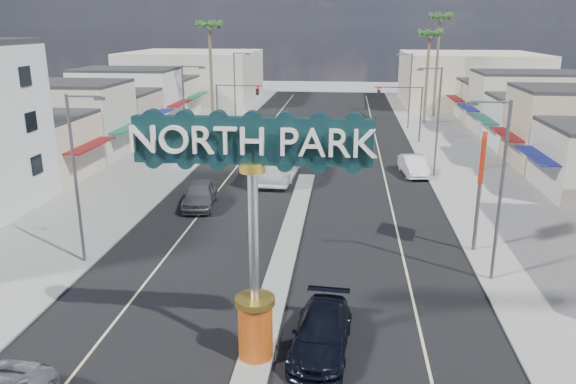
% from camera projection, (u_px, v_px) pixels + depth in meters
% --- Properties ---
extents(ground, '(160.00, 160.00, 0.00)m').
position_uv_depth(ground, '(308.00, 173.00, 48.15)').
color(ground, gray).
rests_on(ground, ground).
extents(road, '(20.00, 120.00, 0.01)m').
position_uv_depth(road, '(308.00, 173.00, 48.15)').
color(road, black).
rests_on(road, ground).
extents(median_island, '(1.30, 30.00, 0.16)m').
position_uv_depth(median_island, '(288.00, 241.00, 32.89)').
color(median_island, gray).
rests_on(median_island, ground).
extents(sidewalk_left, '(8.00, 120.00, 0.12)m').
position_uv_depth(sidewalk_left, '(150.00, 168.00, 49.53)').
color(sidewalk_left, gray).
rests_on(sidewalk_left, ground).
extents(sidewalk_right, '(8.00, 120.00, 0.12)m').
position_uv_depth(sidewalk_right, '(475.00, 177.00, 46.73)').
color(sidewalk_right, gray).
rests_on(sidewalk_right, ground).
extents(storefront_row_left, '(12.00, 42.00, 6.00)m').
position_uv_depth(storefront_row_left, '(100.00, 111.00, 62.06)').
color(storefront_row_left, beige).
rests_on(storefront_row_left, ground).
extents(storefront_row_right, '(12.00, 42.00, 6.00)m').
position_uv_depth(storefront_row_right, '(551.00, 119.00, 57.27)').
color(storefront_row_right, '#B7B29E').
rests_on(storefront_row_right, ground).
extents(backdrop_far_left, '(20.00, 20.00, 8.00)m').
position_uv_depth(backdrop_far_left, '(194.00, 76.00, 92.05)').
color(backdrop_far_left, '#B7B29E').
rests_on(backdrop_far_left, ground).
extents(backdrop_far_right, '(20.00, 20.00, 8.00)m').
position_uv_depth(backdrop_far_right, '(469.00, 79.00, 87.66)').
color(backdrop_far_right, beige).
rests_on(backdrop_far_right, ground).
extents(gateway_sign, '(8.20, 1.50, 9.15)m').
position_uv_depth(gateway_sign, '(253.00, 213.00, 19.75)').
color(gateway_sign, red).
rests_on(gateway_sign, median_island).
extents(traffic_signal_left, '(5.09, 0.45, 6.00)m').
position_uv_depth(traffic_signal_left, '(233.00, 101.00, 61.16)').
color(traffic_signal_left, '#47474C').
rests_on(traffic_signal_left, ground).
extents(traffic_signal_right, '(5.09, 0.45, 6.00)m').
position_uv_depth(traffic_signal_right, '(404.00, 103.00, 59.33)').
color(traffic_signal_right, '#47474C').
rests_on(traffic_signal_right, ground).
extents(streetlight_l_near, '(2.03, 0.22, 9.00)m').
position_uv_depth(streetlight_l_near, '(78.00, 171.00, 28.68)').
color(streetlight_l_near, '#47474C').
rests_on(streetlight_l_near, ground).
extents(streetlight_l_mid, '(2.03, 0.22, 9.00)m').
position_uv_depth(streetlight_l_mid, '(186.00, 112.00, 47.73)').
color(streetlight_l_mid, '#47474C').
rests_on(streetlight_l_mid, ground).
extents(streetlight_l_far, '(2.03, 0.22, 9.00)m').
position_uv_depth(streetlight_l_far, '(236.00, 85.00, 68.68)').
color(streetlight_l_far, '#47474C').
rests_on(streetlight_l_far, ground).
extents(streetlight_r_near, '(2.03, 0.22, 9.00)m').
position_uv_depth(streetlight_r_near, '(498.00, 183.00, 26.60)').
color(streetlight_r_near, '#47474C').
rests_on(streetlight_r_near, ground).
extents(streetlight_r_mid, '(2.03, 0.22, 9.00)m').
position_uv_depth(streetlight_r_mid, '(436.00, 117.00, 45.65)').
color(streetlight_r_mid, '#47474C').
rests_on(streetlight_r_mid, ground).
extents(streetlight_r_far, '(2.03, 0.22, 9.00)m').
position_uv_depth(streetlight_r_far, '(409.00, 87.00, 66.60)').
color(streetlight_r_far, '#47474C').
rests_on(streetlight_r_far, ground).
extents(palm_left_far, '(2.60, 2.60, 13.10)m').
position_uv_depth(palm_left_far, '(209.00, 31.00, 65.19)').
color(palm_left_far, brown).
rests_on(palm_left_far, ground).
extents(palm_right_mid, '(2.60, 2.60, 12.10)m').
position_uv_depth(palm_right_mid, '(430.00, 38.00, 68.56)').
color(palm_right_mid, brown).
rests_on(palm_right_mid, ground).
extents(palm_right_far, '(2.60, 2.60, 14.10)m').
position_uv_depth(palm_right_far, '(440.00, 23.00, 73.56)').
color(palm_right_far, brown).
rests_on(palm_right_far, ground).
extents(suv_right, '(2.55, 5.43, 1.53)m').
position_uv_depth(suv_right, '(321.00, 333.00, 21.84)').
color(suv_right, black).
rests_on(suv_right, ground).
extents(car_parked_left, '(2.67, 5.43, 1.78)m').
position_uv_depth(car_parked_left, '(200.00, 194.00, 39.18)').
color(car_parked_left, '#5C5C60').
rests_on(car_parked_left, ground).
extents(car_parked_right, '(2.32, 5.15, 1.64)m').
position_uv_depth(car_parked_right, '(414.00, 165.00, 47.41)').
color(car_parked_right, white).
rests_on(car_parked_right, ground).
extents(city_bus, '(3.25, 11.73, 3.23)m').
position_uv_depth(city_bus, '(281.00, 155.00, 47.53)').
color(city_bus, white).
rests_on(city_bus, ground).
extents(bank_pylon_sign, '(0.74, 2.05, 6.55)m').
position_uv_depth(bank_pylon_sign, '(482.00, 164.00, 30.14)').
color(bank_pylon_sign, '#47474C').
rests_on(bank_pylon_sign, sidewalk_right).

